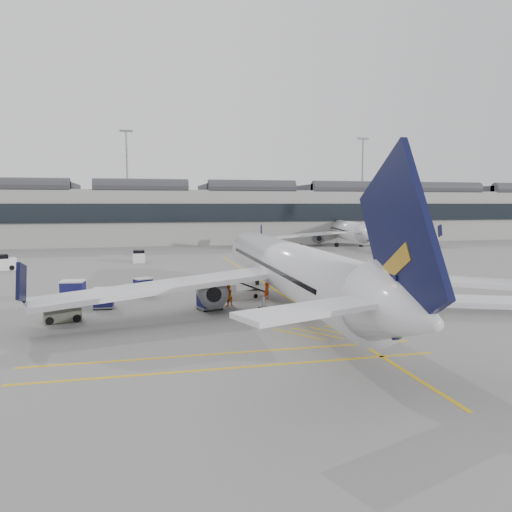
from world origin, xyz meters
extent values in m
plane|color=gray|center=(0.00, 0.00, 0.00)|extent=(220.00, 220.00, 0.00)
cube|color=#9E9E99|center=(0.00, 72.00, 5.50)|extent=(200.00, 20.00, 11.00)
cube|color=black|center=(0.00, 61.80, 6.50)|extent=(200.00, 0.50, 3.60)
cube|color=#38383D|center=(0.00, 72.00, 11.70)|extent=(200.00, 18.00, 1.40)
cylinder|color=slate|center=(-5.00, 86.00, 12.50)|extent=(0.44, 0.44, 25.00)
cube|color=slate|center=(-5.00, 86.00, 25.20)|extent=(3.00, 0.60, 0.50)
cylinder|color=slate|center=(55.00, 86.00, 12.50)|extent=(0.44, 0.44, 25.00)
cube|color=slate|center=(55.00, 86.00, 25.20)|extent=(3.00, 0.60, 0.50)
cube|color=gold|center=(10.00, 10.00, 0.01)|extent=(0.25, 60.00, 0.01)
cylinder|color=silver|center=(8.68, 0.46, 3.31)|extent=(4.76, 31.59, 3.95)
cone|color=silver|center=(9.14, 18.30, 3.31)|extent=(4.05, 4.30, 3.95)
cone|color=silver|center=(8.21, -17.81, 3.73)|extent=(4.08, 5.14, 3.95)
cube|color=silver|center=(-1.33, -0.86, 2.36)|extent=(18.19, 8.70, 0.37)
cube|color=silver|center=(18.62, -1.37, 2.36)|extent=(18.09, 9.52, 0.37)
cylinder|color=slate|center=(2.61, 1.14, 1.63)|extent=(2.30, 3.84, 2.21)
cylinder|color=slate|center=(14.79, 0.83, 1.63)|extent=(2.30, 3.84, 2.21)
cube|color=black|center=(8.23, -17.18, 6.67)|extent=(0.52, 8.00, 8.79)
cylinder|color=black|center=(8.99, 12.53, 0.34)|extent=(0.31, 0.68, 0.67)
cylinder|color=black|center=(5.99, -2.10, 0.42)|extent=(0.76, 0.86, 0.84)
cylinder|color=black|center=(11.24, -2.23, 0.42)|extent=(0.76, 0.86, 0.84)
cylinder|color=silver|center=(37.25, 54.96, 3.05)|extent=(9.19, 29.25, 3.65)
cone|color=silver|center=(40.43, 71.13, 3.05)|extent=(4.33, 4.51, 3.65)
cone|color=silver|center=(33.99, 38.40, 3.44)|extent=(4.48, 5.27, 3.65)
cube|color=silver|center=(27.93, 55.31, 2.18)|extent=(16.78, 5.44, 0.34)
cube|color=silver|center=(46.01, 51.75, 2.18)|extent=(16.10, 11.07, 0.34)
cylinder|color=slate|center=(31.82, 56.52, 1.50)|extent=(2.67, 3.82, 2.04)
cylinder|color=slate|center=(42.86, 54.35, 1.50)|extent=(2.67, 3.82, 2.04)
cube|color=black|center=(34.10, 38.97, 6.16)|extent=(1.71, 7.30, 8.12)
cylinder|color=black|center=(39.40, 65.90, 0.31)|extent=(0.39, 0.66, 0.62)
cylinder|color=black|center=(34.40, 53.05, 0.39)|extent=(0.82, 0.89, 0.78)
cylinder|color=black|center=(39.16, 52.11, 0.39)|extent=(0.82, 0.89, 0.78)
cube|color=beige|center=(5.79, 5.79, 0.31)|extent=(3.63, 2.16, 0.63)
cube|color=black|center=(6.66, 6.02, 1.03)|extent=(3.18, 1.72, 1.32)
cube|color=beige|center=(4.84, 5.54, 0.94)|extent=(1.07, 1.33, 0.81)
cylinder|color=black|center=(4.74, 4.87, 0.20)|extent=(0.42, 0.26, 0.39)
cylinder|color=black|center=(4.42, 6.08, 0.20)|extent=(0.42, 0.26, 0.39)
cylinder|color=black|center=(7.16, 5.50, 0.20)|extent=(0.42, 0.26, 0.39)
cylinder|color=black|center=(6.85, 6.71, 0.20)|extent=(0.42, 0.26, 0.39)
cube|color=gray|center=(2.60, 1.76, 0.19)|extent=(2.21, 2.02, 0.13)
cube|color=#141551|center=(2.60, 1.76, 1.05)|extent=(2.04, 1.91, 1.55)
cube|color=silver|center=(2.60, 1.76, 1.86)|extent=(2.11, 1.98, 0.11)
cylinder|color=black|center=(2.09, 0.96, 0.12)|extent=(0.26, 0.18, 0.24)
cylinder|color=black|center=(1.70, 2.07, 0.12)|extent=(0.26, 0.18, 0.24)
cylinder|color=black|center=(3.50, 1.46, 0.12)|extent=(0.26, 0.18, 0.24)
cylinder|color=black|center=(3.11, 2.56, 0.12)|extent=(0.26, 0.18, 0.24)
cube|color=gray|center=(-2.45, 9.06, 0.16)|extent=(1.91, 1.79, 0.11)
cube|color=#141551|center=(-2.45, 9.06, 0.88)|extent=(1.77, 1.69, 1.30)
cube|color=silver|center=(-2.45, 9.06, 1.55)|extent=(1.83, 1.75, 0.09)
cylinder|color=black|center=(-2.80, 8.34, 0.10)|extent=(0.22, 0.17, 0.20)
cylinder|color=black|center=(-3.23, 9.23, 0.10)|extent=(0.22, 0.17, 0.20)
cylinder|color=black|center=(-1.68, 8.88, 0.10)|extent=(0.22, 0.17, 0.20)
cylinder|color=black|center=(-2.10, 9.77, 0.10)|extent=(0.22, 0.17, 0.20)
cube|color=gray|center=(-5.56, 3.96, 0.17)|extent=(1.65, 1.40, 0.11)
cube|color=#141551|center=(-5.56, 3.96, 0.90)|extent=(1.51, 1.34, 1.34)
cube|color=silver|center=(-5.56, 3.96, 1.61)|extent=(1.56, 1.39, 0.09)
cylinder|color=black|center=(-6.24, 3.50, 0.10)|extent=(0.21, 0.11, 0.20)
cylinder|color=black|center=(-6.17, 4.51, 0.10)|extent=(0.21, 0.11, 0.20)
cylinder|color=black|center=(-4.95, 3.41, 0.10)|extent=(0.21, 0.11, 0.20)
cylinder|color=black|center=(-4.88, 4.42, 0.10)|extent=(0.21, 0.11, 0.20)
cube|color=gray|center=(-8.07, 6.06, 0.20)|extent=(2.11, 1.81, 0.14)
cube|color=#141551|center=(-8.07, 6.06, 1.12)|extent=(1.93, 1.73, 1.65)
cube|color=silver|center=(-8.07, 6.06, 1.98)|extent=(2.00, 1.80, 0.11)
cylinder|color=black|center=(-8.93, 5.53, 0.13)|extent=(0.26, 0.14, 0.25)
cylinder|color=black|center=(-8.78, 6.77, 0.13)|extent=(0.26, 0.14, 0.25)
cylinder|color=black|center=(-7.35, 5.34, 0.13)|extent=(0.26, 0.14, 0.25)
cylinder|color=black|center=(-7.20, 6.59, 0.13)|extent=(0.26, 0.14, 0.25)
imported|color=#E8420C|center=(8.02, 4.80, 0.92)|extent=(0.78, 0.79, 1.84)
imported|color=#DF610B|center=(4.21, 2.74, 0.86)|extent=(1.01, 0.90, 1.73)
cube|color=#515347|center=(-8.10, 0.16, 0.54)|extent=(2.72, 1.97, 0.98)
cube|color=#515347|center=(-8.10, 0.16, 1.13)|extent=(1.40, 1.40, 0.49)
cylinder|color=black|center=(-8.83, -0.65, 0.28)|extent=(0.59, 0.36, 0.55)
cylinder|color=black|center=(-9.10, 0.59, 0.28)|extent=(0.59, 0.36, 0.55)
cylinder|color=black|center=(-7.10, -0.27, 0.28)|extent=(0.59, 0.36, 0.55)
cylinder|color=black|center=(-7.38, 0.98, 0.28)|extent=(0.59, 0.36, 0.55)
cone|color=#F24C0A|center=(9.48, 19.78, 0.26)|extent=(0.38, 0.38, 0.52)
cone|color=#F24C0A|center=(14.12, 9.36, 0.24)|extent=(0.34, 0.34, 0.48)
cube|color=silver|center=(-19.73, 30.97, 0.73)|extent=(4.16, 2.97, 1.46)
cylinder|color=black|center=(-18.28, 30.57, 0.31)|extent=(0.67, 0.42, 0.63)
cylinder|color=black|center=(-18.81, 32.16, 0.31)|extent=(0.67, 0.42, 0.63)
cube|color=silver|center=(-2.77, 35.94, 0.65)|extent=(1.70, 3.36, 1.30)
cube|color=black|center=(-2.77, 35.94, 1.44)|extent=(1.59, 1.68, 0.56)
cylinder|color=black|center=(-2.02, 34.83, 0.28)|extent=(0.21, 0.56, 0.56)
cylinder|color=black|center=(-3.50, 34.82, 0.28)|extent=(0.21, 0.56, 0.56)
cylinder|color=black|center=(-2.03, 37.06, 0.28)|extent=(0.21, 0.56, 0.56)
cylinder|color=black|center=(-3.52, 37.05, 0.28)|extent=(0.21, 0.56, 0.56)
cube|color=silver|center=(22.74, 42.24, 0.64)|extent=(3.45, 1.97, 1.28)
cube|color=black|center=(22.74, 42.24, 1.42)|extent=(1.80, 1.72, 0.55)
cylinder|color=black|center=(21.57, 41.63, 0.27)|extent=(0.57, 0.26, 0.55)
cylinder|color=black|center=(21.72, 43.08, 0.27)|extent=(0.57, 0.26, 0.55)
cylinder|color=black|center=(23.76, 41.40, 0.27)|extent=(0.57, 0.26, 0.55)
cylinder|color=black|center=(23.91, 42.86, 0.27)|extent=(0.57, 0.26, 0.55)
camera|label=1|loc=(-2.72, -36.61, 8.28)|focal=35.00mm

